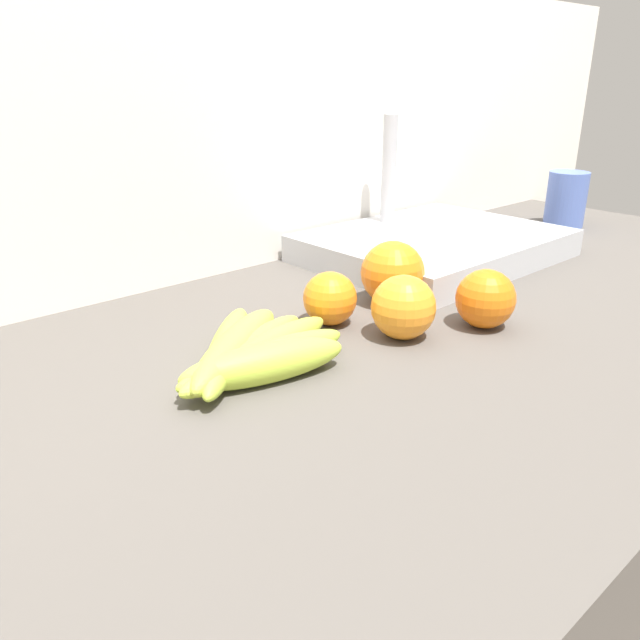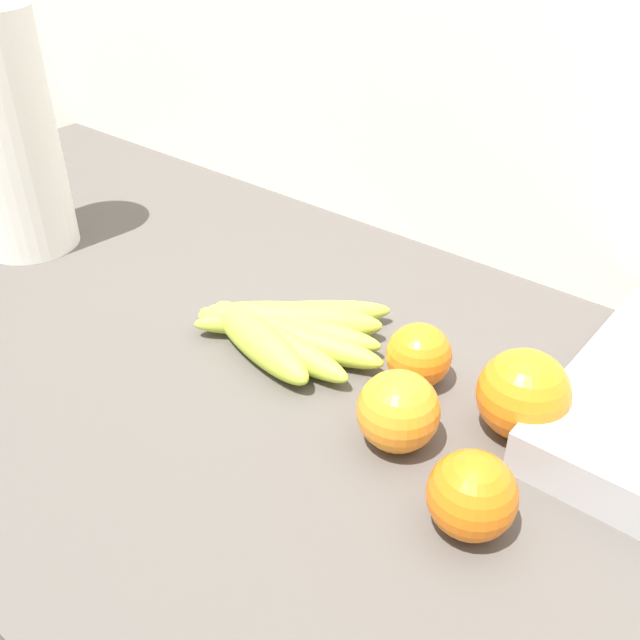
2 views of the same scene
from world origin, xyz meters
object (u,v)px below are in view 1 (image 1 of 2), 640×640
at_px(mug, 566,199).
at_px(orange_right, 403,307).
at_px(orange_far_right, 393,273).
at_px(orange_center, 330,299).
at_px(orange_back_right, 485,299).
at_px(sink_basin, 434,244).
at_px(banana_bunch, 250,354).

bearing_deg(mug, orange_right, -166.79).
xyz_separation_m(orange_far_right, orange_center, (-0.11, 0.00, -0.01)).
distance_m(orange_back_right, sink_basin, 0.29).
xyz_separation_m(banana_bunch, orange_right, (0.18, -0.05, 0.02)).
bearing_deg(orange_far_right, orange_right, -132.09).
height_order(orange_far_right, orange_center, orange_far_right).
relative_size(banana_bunch, orange_back_right, 3.16).
bearing_deg(orange_far_right, banana_bunch, -171.84).
xyz_separation_m(orange_far_right, sink_basin, (0.21, 0.10, -0.02)).
relative_size(banana_bunch, orange_right, 3.01).
relative_size(orange_center, mug, 0.61).
distance_m(sink_basin, mug, 0.38).
height_order(sink_basin, mug, sink_basin).
height_order(orange_center, mug, mug).
xyz_separation_m(orange_center, mug, (0.69, 0.07, 0.02)).
distance_m(banana_bunch, mug, 0.85).
xyz_separation_m(banana_bunch, orange_far_right, (0.25, 0.04, 0.02)).
relative_size(orange_far_right, sink_basin, 0.21).
xyz_separation_m(orange_far_right, mug, (0.59, 0.07, 0.01)).
bearing_deg(mug, banana_bunch, -172.67).
bearing_deg(banana_bunch, orange_center, 14.60).
distance_m(orange_right, sink_basin, 0.34).
distance_m(banana_bunch, orange_center, 0.15).
height_order(orange_right, orange_back_right, orange_right).
bearing_deg(mug, orange_far_right, -173.04).
bearing_deg(sink_basin, banana_bunch, -163.86).
height_order(orange_back_right, orange_center, orange_back_right).
bearing_deg(orange_center, mug, 5.77).
distance_m(orange_center, mug, 0.70).
distance_m(orange_back_right, mug, 0.60).
bearing_deg(banana_bunch, mug, 7.33).
bearing_deg(orange_far_right, mug, 6.96).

